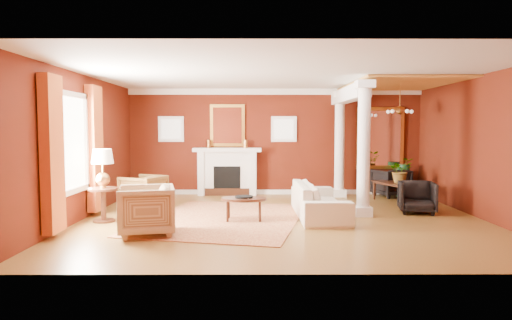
{
  "coord_description": "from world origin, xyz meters",
  "views": [
    {
      "loc": [
        -0.55,
        -9.08,
        1.82
      ],
      "look_at": [
        -0.52,
        0.57,
        1.15
      ],
      "focal_mm": 32.0,
      "sensor_mm": 36.0,
      "label": 1
    }
  ],
  "objects_px": {
    "armchair_leopard": "(143,190)",
    "dining_table": "(401,187)",
    "armchair_stripe": "(146,208)",
    "side_table": "(103,173)",
    "sofa": "(320,194)",
    "coffee_table": "(244,200)"
  },
  "relations": [
    {
      "from": "dining_table",
      "to": "sofa",
      "type": "bearing_deg",
      "value": 108.69
    },
    {
      "from": "armchair_stripe",
      "to": "side_table",
      "type": "xyz_separation_m",
      "value": [
        -1.09,
        1.11,
        0.48
      ]
    },
    {
      "from": "sofa",
      "to": "armchair_leopard",
      "type": "bearing_deg",
      "value": 74.68
    },
    {
      "from": "armchair_leopard",
      "to": "dining_table",
      "type": "bearing_deg",
      "value": 122.02
    },
    {
      "from": "armchair_stripe",
      "to": "coffee_table",
      "type": "distance_m",
      "value": 2.04
    },
    {
      "from": "coffee_table",
      "to": "dining_table",
      "type": "relative_size",
      "value": 0.65
    },
    {
      "from": "coffee_table",
      "to": "armchair_leopard",
      "type": "bearing_deg",
      "value": 149.54
    },
    {
      "from": "sofa",
      "to": "armchair_stripe",
      "type": "distance_m",
      "value": 3.57
    },
    {
      "from": "side_table",
      "to": "dining_table",
      "type": "xyz_separation_m",
      "value": [
        6.55,
        2.31,
        -0.56
      ]
    },
    {
      "from": "armchair_leopard",
      "to": "dining_table",
      "type": "distance_m",
      "value": 6.19
    },
    {
      "from": "armchair_stripe",
      "to": "armchair_leopard",
      "type": "bearing_deg",
      "value": -177.77
    },
    {
      "from": "armchair_leopard",
      "to": "coffee_table",
      "type": "height_order",
      "value": "armchair_leopard"
    },
    {
      "from": "armchair_leopard",
      "to": "side_table",
      "type": "relative_size",
      "value": 0.59
    },
    {
      "from": "armchair_leopard",
      "to": "dining_table",
      "type": "xyz_separation_m",
      "value": [
        6.14,
        0.84,
        -0.04
      ]
    },
    {
      "from": "coffee_table",
      "to": "side_table",
      "type": "relative_size",
      "value": 0.63
    },
    {
      "from": "armchair_leopard",
      "to": "dining_table",
      "type": "height_order",
      "value": "armchair_leopard"
    },
    {
      "from": "coffee_table",
      "to": "dining_table",
      "type": "xyz_separation_m",
      "value": [
        3.82,
        2.2,
        -0.02
      ]
    },
    {
      "from": "sofa",
      "to": "side_table",
      "type": "relative_size",
      "value": 1.67
    },
    {
      "from": "armchair_leopard",
      "to": "coffee_table",
      "type": "distance_m",
      "value": 2.69
    },
    {
      "from": "armchair_stripe",
      "to": "coffee_table",
      "type": "xyz_separation_m",
      "value": [
        1.64,
        1.21,
        -0.06
      ]
    },
    {
      "from": "sofa",
      "to": "armchair_leopard",
      "type": "relative_size",
      "value": 2.81
    },
    {
      "from": "armchair_stripe",
      "to": "side_table",
      "type": "relative_size",
      "value": 0.66
    }
  ]
}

